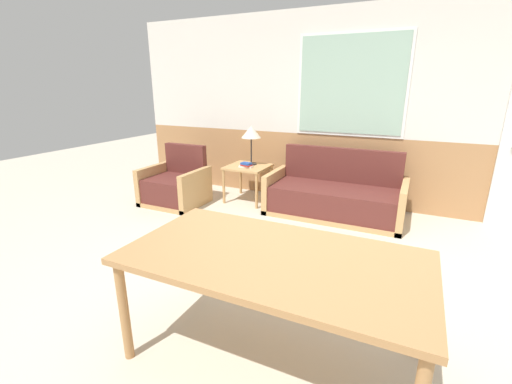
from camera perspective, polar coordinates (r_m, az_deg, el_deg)
The scene contains 8 objects.
ground_plane at distance 3.00m, azimuth 6.04°, elevation -17.10°, with size 16.00×16.00×0.00m, color beige.
wall_back at distance 5.05m, azimuth 16.76°, elevation 13.00°, with size 7.20×0.09×2.70m.
couch at distance 4.71m, azimuth 12.93°, elevation -0.83°, with size 1.78×0.80×0.87m.
armchair at distance 5.20m, azimuth -13.29°, elevation 0.86°, with size 0.85×0.73×0.84m.
side_table at distance 5.13m, azimuth -1.35°, elevation 3.53°, with size 0.60×0.60×0.54m.
table_lamp at distance 5.12m, azimuth -0.81°, elevation 9.80°, with size 0.29×0.29×0.58m.
book_stack at distance 5.00m, azimuth -1.65°, elevation 4.50°, with size 0.21×0.13×0.07m.
dining_table at distance 2.10m, azimuth 2.96°, elevation -12.00°, with size 1.79×0.95×0.73m.
Camera 1 is at (0.78, -2.35, 1.69)m, focal length 24.00 mm.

